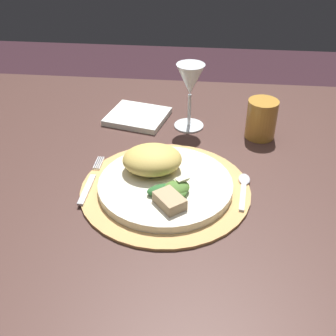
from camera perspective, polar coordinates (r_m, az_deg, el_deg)
name	(u,v)px	position (r m, az deg, el deg)	size (l,w,h in m)	color
dining_table	(153,229)	(0.95, -2.01, -8.04)	(1.13, 1.05, 0.73)	#472D27
placemat	(165,189)	(0.84, -0.34, -2.86)	(0.33, 0.33, 0.01)	tan
dinner_plate	(165,185)	(0.84, -0.34, -2.26)	(0.26, 0.26, 0.02)	silver
pasta_serving	(154,160)	(0.85, -1.83, 1.12)	(0.12, 0.10, 0.05)	#D8BA5A
salad_greens	(173,190)	(0.80, 0.62, -2.93)	(0.09, 0.08, 0.03)	#2E5812
bread_piece	(170,201)	(0.77, 0.22, -4.35)	(0.06, 0.04, 0.02)	tan
fork	(90,182)	(0.87, -10.26, -1.80)	(0.02, 0.16, 0.00)	silver
spoon	(244,186)	(0.86, 10.02, -2.30)	(0.03, 0.12, 0.01)	silver
napkin	(138,116)	(1.10, -4.05, 6.84)	(0.14, 0.13, 0.01)	white
wine_glass	(190,83)	(1.02, 2.96, 11.20)	(0.07, 0.07, 0.16)	silver
amber_tumbler	(261,119)	(1.02, 12.30, 6.37)	(0.07, 0.07, 0.09)	#C48936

